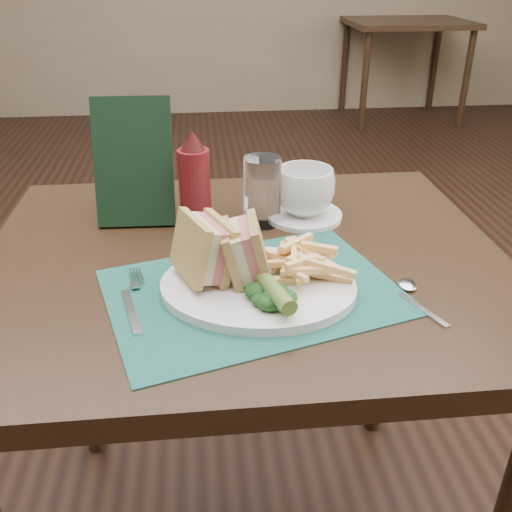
{
  "coord_description": "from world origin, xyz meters",
  "views": [
    {
      "loc": [
        -0.07,
        -1.37,
        1.21
      ],
      "look_at": [
        0.01,
        -0.6,
        0.8
      ],
      "focal_mm": 40.0,
      "sensor_mm": 36.0,
      "label": 1
    }
  ],
  "objects_px": {
    "table_bg_right": "(402,71)",
    "saucer": "(304,215)",
    "ketchup_bottle": "(195,180)",
    "coffee_cup": "(305,191)",
    "table_main": "(247,416)",
    "sandwich_half_b": "(232,250)",
    "sandwich_half_a": "(190,251)",
    "drinking_glass": "(262,191)",
    "plate": "(258,287)",
    "check_presenter": "(134,162)",
    "placemat": "(253,292)"
  },
  "relations": [
    {
      "from": "placemat",
      "to": "coffee_cup",
      "type": "height_order",
      "value": "coffee_cup"
    },
    {
      "from": "table_bg_right",
      "to": "sandwich_half_b",
      "type": "relative_size",
      "value": 9.6
    },
    {
      "from": "coffee_cup",
      "to": "drinking_glass",
      "type": "xyz_separation_m",
      "value": [
        -0.08,
        -0.02,
        0.01
      ]
    },
    {
      "from": "saucer",
      "to": "ketchup_bottle",
      "type": "relative_size",
      "value": 0.81
    },
    {
      "from": "sandwich_half_b",
      "to": "check_presenter",
      "type": "distance_m",
      "value": 0.32
    },
    {
      "from": "placemat",
      "to": "coffee_cup",
      "type": "distance_m",
      "value": 0.3
    },
    {
      "from": "placemat",
      "to": "ketchup_bottle",
      "type": "bearing_deg",
      "value": 108.44
    },
    {
      "from": "sandwich_half_b",
      "to": "placemat",
      "type": "bearing_deg",
      "value": -30.93
    },
    {
      "from": "sandwich_half_b",
      "to": "coffee_cup",
      "type": "height_order",
      "value": "sandwich_half_b"
    },
    {
      "from": "table_bg_right",
      "to": "sandwich_half_b",
      "type": "xyz_separation_m",
      "value": [
        -1.59,
        -3.76,
        0.44
      ]
    },
    {
      "from": "table_bg_right",
      "to": "ketchup_bottle",
      "type": "distance_m",
      "value": 3.92
    },
    {
      "from": "plate",
      "to": "ketchup_bottle",
      "type": "xyz_separation_m",
      "value": [
        -0.09,
        0.25,
        0.08
      ]
    },
    {
      "from": "coffee_cup",
      "to": "plate",
      "type": "bearing_deg",
      "value": -113.94
    },
    {
      "from": "coffee_cup",
      "to": "table_main",
      "type": "bearing_deg",
      "value": -132.07
    },
    {
      "from": "table_bg_right",
      "to": "saucer",
      "type": "xyz_separation_m",
      "value": [
        -1.43,
        -3.52,
        0.38
      ]
    },
    {
      "from": "sandwich_half_b",
      "to": "table_main",
      "type": "bearing_deg",
      "value": 76.71
    },
    {
      "from": "table_bg_right",
      "to": "ketchup_bottle",
      "type": "bearing_deg",
      "value": -114.92
    },
    {
      "from": "placemat",
      "to": "sandwich_half_a",
      "type": "relative_size",
      "value": 4.25
    },
    {
      "from": "plate",
      "to": "saucer",
      "type": "height_order",
      "value": "plate"
    },
    {
      "from": "sandwich_half_b",
      "to": "table_bg_right",
      "type": "bearing_deg",
      "value": 69.01
    },
    {
      "from": "saucer",
      "to": "plate",
      "type": "bearing_deg",
      "value": -113.94
    },
    {
      "from": "sandwich_half_a",
      "to": "drinking_glass",
      "type": "relative_size",
      "value": 0.78
    },
    {
      "from": "coffee_cup",
      "to": "check_presenter",
      "type": "xyz_separation_m",
      "value": [
        -0.32,
        0.03,
        0.06
      ]
    },
    {
      "from": "ketchup_bottle",
      "to": "coffee_cup",
      "type": "bearing_deg",
      "value": 5.02
    },
    {
      "from": "table_main",
      "to": "saucer",
      "type": "bearing_deg",
      "value": 47.93
    },
    {
      "from": "table_bg_right",
      "to": "sandwich_half_b",
      "type": "height_order",
      "value": "sandwich_half_b"
    },
    {
      "from": "table_bg_right",
      "to": "sandwich_half_a",
      "type": "bearing_deg",
      "value": -113.67
    },
    {
      "from": "sandwich_half_a",
      "to": "drinking_glass",
      "type": "distance_m",
      "value": 0.27
    },
    {
      "from": "placemat",
      "to": "check_presenter",
      "type": "xyz_separation_m",
      "value": [
        -0.19,
        0.29,
        0.11
      ]
    },
    {
      "from": "sandwich_half_b",
      "to": "coffee_cup",
      "type": "bearing_deg",
      "value": 59.57
    },
    {
      "from": "sandwich_half_b",
      "to": "check_presenter",
      "type": "height_order",
      "value": "check_presenter"
    },
    {
      "from": "check_presenter",
      "to": "coffee_cup",
      "type": "bearing_deg",
      "value": -2.7
    },
    {
      "from": "table_bg_right",
      "to": "placemat",
      "type": "xyz_separation_m",
      "value": [
        -1.56,
        -3.78,
        0.38
      ]
    },
    {
      "from": "coffee_cup",
      "to": "check_presenter",
      "type": "distance_m",
      "value": 0.33
    },
    {
      "from": "sandwich_half_b",
      "to": "saucer",
      "type": "distance_m",
      "value": 0.3
    },
    {
      "from": "sandwich_half_a",
      "to": "check_presenter",
      "type": "bearing_deg",
      "value": 87.66
    },
    {
      "from": "sandwich_half_b",
      "to": "drinking_glass",
      "type": "bearing_deg",
      "value": 74.44
    },
    {
      "from": "table_bg_right",
      "to": "saucer",
      "type": "distance_m",
      "value": 3.81
    },
    {
      "from": "table_main",
      "to": "coffee_cup",
      "type": "height_order",
      "value": "coffee_cup"
    },
    {
      "from": "drinking_glass",
      "to": "ketchup_bottle",
      "type": "height_order",
      "value": "ketchup_bottle"
    },
    {
      "from": "sandwich_half_b",
      "to": "drinking_glass",
      "type": "xyz_separation_m",
      "value": [
        0.07,
        0.23,
        0.0
      ]
    },
    {
      "from": "table_main",
      "to": "ketchup_bottle",
      "type": "xyz_separation_m",
      "value": [
        -0.08,
        0.12,
        0.47
      ]
    },
    {
      "from": "sandwich_half_a",
      "to": "saucer",
      "type": "xyz_separation_m",
      "value": [
        0.22,
        0.25,
        -0.06
      ]
    },
    {
      "from": "plate",
      "to": "sandwich_half_b",
      "type": "bearing_deg",
      "value": 164.13
    },
    {
      "from": "table_bg_right",
      "to": "saucer",
      "type": "bearing_deg",
      "value": -112.17
    },
    {
      "from": "table_main",
      "to": "table_bg_right",
      "type": "xyz_separation_m",
      "value": [
        1.56,
        3.66,
        0.0
      ]
    },
    {
      "from": "table_main",
      "to": "drinking_glass",
      "type": "height_order",
      "value": "drinking_glass"
    },
    {
      "from": "placemat",
      "to": "ketchup_bottle",
      "type": "relative_size",
      "value": 2.32
    },
    {
      "from": "sandwich_half_b",
      "to": "check_presenter",
      "type": "relative_size",
      "value": 0.39
    },
    {
      "from": "sandwich_half_a",
      "to": "saucer",
      "type": "height_order",
      "value": "sandwich_half_a"
    }
  ]
}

